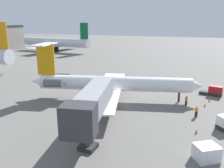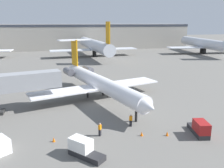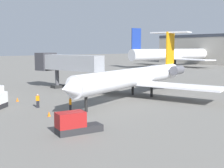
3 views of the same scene
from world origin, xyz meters
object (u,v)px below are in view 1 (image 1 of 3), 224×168
(traffic_cone_mid, at_px, (205,105))
(regional_jet, at_px, (109,83))
(jet_bridge, at_px, (91,104))
(cargo_container_uld, at_px, (206,153))
(ground_crew_loader, at_px, (196,111))
(traffic_cone_far, at_px, (209,100))
(baggage_tug_lead, at_px, (213,91))
(ground_crew_marshaller, at_px, (186,100))
(traffic_cone_near, at_px, (196,131))
(parked_airliner_centre, at_px, (56,42))

(traffic_cone_mid, bearing_deg, regional_jet, 99.84)
(regional_jet, distance_m, traffic_cone_mid, 16.67)
(regional_jet, relative_size, jet_bridge, 2.14)
(cargo_container_uld, bearing_deg, jet_bridge, 94.30)
(ground_crew_loader, distance_m, traffic_cone_far, 8.28)
(traffic_cone_mid, bearing_deg, jet_bridge, 144.73)
(baggage_tug_lead, xyz_separation_m, traffic_cone_mid, (-7.06, 1.32, -0.56))
(traffic_cone_mid, height_order, traffic_cone_far, same)
(regional_jet, bearing_deg, cargo_container_uld, -128.96)
(traffic_cone_mid, bearing_deg, ground_crew_marshaller, 99.64)
(regional_jet, xyz_separation_m, ground_crew_loader, (-2.19, -15.04, -2.25))
(ground_crew_marshaller, height_order, traffic_cone_far, ground_crew_marshaller)
(ground_crew_loader, xyz_separation_m, traffic_cone_near, (-5.52, -0.31, -0.58))
(cargo_container_uld, xyz_separation_m, traffic_cone_mid, (16.17, 0.34, -0.54))
(jet_bridge, height_order, traffic_cone_near, jet_bridge)
(traffic_cone_far, bearing_deg, traffic_cone_near, 173.74)
(traffic_cone_near, distance_m, traffic_cone_far, 13.66)
(jet_bridge, relative_size, ground_crew_loader, 8.35)
(ground_crew_marshaller, bearing_deg, traffic_cone_mid, -80.36)
(cargo_container_uld, xyz_separation_m, traffic_cone_near, (5.66, 1.17, -0.54))
(cargo_container_uld, bearing_deg, traffic_cone_near, 11.72)
(ground_crew_loader, bearing_deg, baggage_tug_lead, -11.55)
(traffic_cone_mid, distance_m, parked_airliner_centre, 86.33)
(jet_bridge, height_order, traffic_cone_mid, jet_bridge)
(ground_crew_marshaller, xyz_separation_m, traffic_cone_far, (3.57, -3.62, -0.58))
(traffic_cone_mid, distance_m, traffic_cone_far, 3.14)
(jet_bridge, xyz_separation_m, baggage_tug_lead, (24.17, -13.42, -3.70))
(ground_crew_loader, bearing_deg, parked_airliner_centre, 49.32)
(ground_crew_loader, height_order, baggage_tug_lead, baggage_tug_lead)
(traffic_cone_far, relative_size, parked_airliner_centre, 0.01)
(baggage_tug_lead, bearing_deg, cargo_container_uld, 177.59)
(regional_jet, relative_size, cargo_container_uld, 10.37)
(ground_crew_marshaller, bearing_deg, cargo_container_uld, -168.09)
(jet_bridge, height_order, parked_airliner_centre, parked_airliner_centre)
(ground_crew_marshaller, xyz_separation_m, traffic_cone_near, (-10.01, -2.13, -0.58))
(cargo_container_uld, bearing_deg, regional_jet, 51.04)
(regional_jet, height_order, traffic_cone_far, regional_jet)
(ground_crew_marshaller, bearing_deg, traffic_cone_near, -167.98)
(baggage_tug_lead, bearing_deg, ground_crew_loader, 168.45)
(baggage_tug_lead, xyz_separation_m, traffic_cone_far, (-3.99, 0.66, -0.56))
(regional_jet, bearing_deg, jet_bridge, -164.06)
(ground_crew_marshaller, bearing_deg, ground_crew_loader, -157.97)
(traffic_cone_near, bearing_deg, parked_airliner_centre, 46.85)
(cargo_container_uld, height_order, traffic_cone_mid, cargo_container_uld)
(ground_crew_marshaller, bearing_deg, parked_airliner_centre, 50.83)
(baggage_tug_lead, bearing_deg, traffic_cone_near, 173.03)
(ground_crew_marshaller, xyz_separation_m, cargo_container_uld, (-15.67, -3.30, -0.04))
(ground_crew_marshaller, distance_m, traffic_cone_near, 10.25)
(traffic_cone_near, distance_m, parked_airliner_centre, 92.51)
(traffic_cone_near, xyz_separation_m, traffic_cone_mid, (10.52, -0.83, 0.00))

